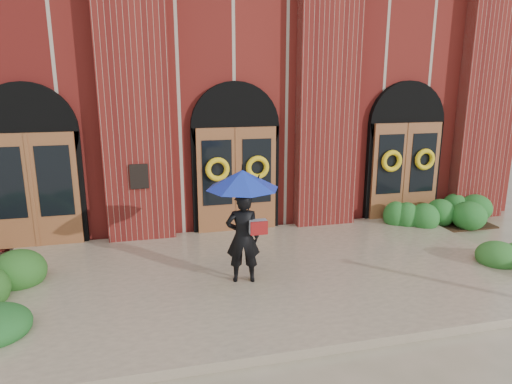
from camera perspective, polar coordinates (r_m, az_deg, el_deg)
name	(u,v)px	position (r m, az deg, el deg)	size (l,w,h in m)	color
ground	(267,282)	(8.84, 1.33, -11.14)	(90.00, 90.00, 0.00)	tan
landing	(265,275)	(8.94, 1.07, -10.31)	(10.00, 5.30, 0.15)	tan
church_building	(201,85)	(16.63, -6.86, 13.09)	(16.20, 12.53, 7.00)	maroon
man_with_umbrella	(243,205)	(8.03, -1.65, -1.58)	(1.51, 1.51, 2.07)	black
hedge_wall_right	(436,213)	(12.79, 21.63, -2.47)	(2.64, 1.06, 0.68)	#215E22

